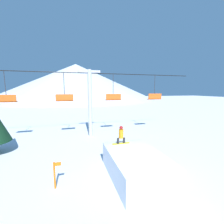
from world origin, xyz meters
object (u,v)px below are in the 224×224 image
Objects in this scene: snow_ramp at (136,165)px; snowboarder at (121,135)px; trail_marker at (55,174)px; distant_skier at (91,126)px.

snowboarder is at bearing 99.33° from snow_ramp.
trail_marker is 11.63m from distant_skier.
snowboarder is at bearing -84.32° from distant_skier.
trail_marker is (-4.68, 0.14, 0.07)m from snow_ramp.
snow_ramp is 4.68m from trail_marker.
snowboarder reaches higher than distant_skier.
distant_skier is (3.44, 11.11, -0.14)m from trail_marker.
snow_ramp is at bearing -80.67° from snowboarder.
snowboarder is at bearing 21.75° from trail_marker.
trail_marker is at bearing -158.25° from snowboarder.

